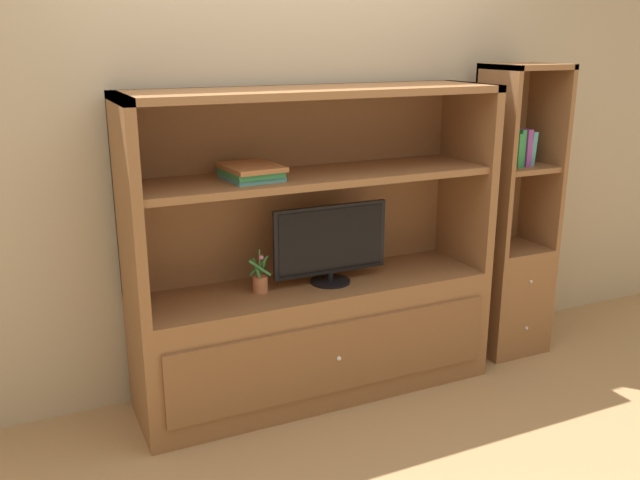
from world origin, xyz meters
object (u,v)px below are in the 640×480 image
Objects in this scene: media_console at (315,304)px; magazine_stack at (251,172)px; tv_monitor at (331,243)px; potted_plant at (260,283)px; upright_book_row at (514,148)px; bookshelf_tall at (510,257)px.

media_console reaches higher than magazine_stack.
tv_monitor is 0.42m from potted_plant.
upright_book_row reaches higher than tv_monitor.
bookshelf_tall reaches higher than upright_book_row.
magazine_stack is (-0.03, -0.01, 0.57)m from potted_plant.
magazine_stack is 0.19× the size of bookshelf_tall.
magazine_stack is at bearing -179.91° from upright_book_row.
media_console is 8.41× the size of potted_plant.
bookshelf_tall is (1.29, 0.00, 0.09)m from media_console.
upright_book_row is at bearing -169.05° from bookshelf_tall.
bookshelf_tall is 7.58× the size of upright_book_row.
media_console is at bearing 160.83° from tv_monitor.
magazine_stack reaches higher than potted_plant.
media_console is 8.40× the size of upright_book_row.
potted_plant is 0.13× the size of bookshelf_tall.
media_console is 5.78× the size of magazine_stack.
upright_book_row reaches higher than potted_plant.
upright_book_row is (1.24, -0.01, 0.75)m from media_console.
tv_monitor is 2.78× the size of potted_plant.
media_console is at bearing -179.95° from bookshelf_tall.
tv_monitor is 1.24m from bookshelf_tall.
media_console reaches higher than upright_book_row.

